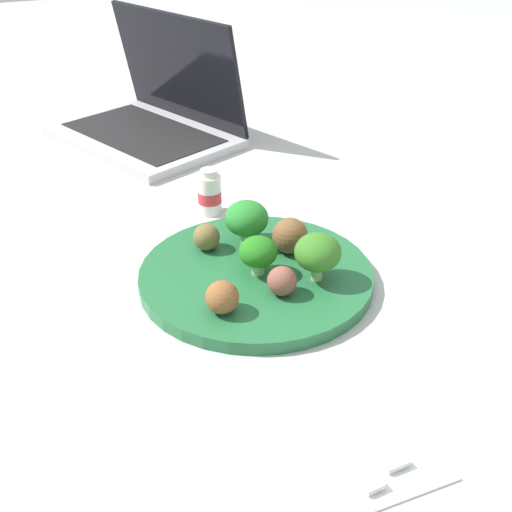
% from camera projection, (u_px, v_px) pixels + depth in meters
% --- Properties ---
extents(ground_plane, '(4.00, 4.00, 0.00)m').
position_uv_depth(ground_plane, '(256.00, 282.00, 0.80)').
color(ground_plane, '#B2B2AD').
extents(plate, '(0.28, 0.28, 0.02)m').
position_uv_depth(plate, '(256.00, 276.00, 0.80)').
color(plate, '#236638').
rests_on(plate, ground_plane).
extents(broccoli_floret_back_left, '(0.05, 0.05, 0.06)m').
position_uv_depth(broccoli_floret_back_left, '(318.00, 253.00, 0.76)').
color(broccoli_floret_back_left, '#91BD74').
rests_on(broccoli_floret_back_left, plate).
extents(broccoli_floret_mid_left, '(0.06, 0.06, 0.06)m').
position_uv_depth(broccoli_floret_mid_left, '(247.00, 219.00, 0.83)').
color(broccoli_floret_mid_left, '#95B881').
rests_on(broccoli_floret_mid_left, plate).
extents(broccoli_floret_front_left, '(0.05, 0.05, 0.05)m').
position_uv_depth(broccoli_floret_front_left, '(255.00, 253.00, 0.77)').
color(broccoli_floret_front_left, '#94BF82').
rests_on(broccoli_floret_front_left, plate).
extents(meatball_front_right, '(0.04, 0.04, 0.04)m').
position_uv_depth(meatball_front_right, '(290.00, 236.00, 0.82)').
color(meatball_front_right, brown).
rests_on(meatball_front_right, plate).
extents(meatball_mid_right, '(0.04, 0.04, 0.04)m').
position_uv_depth(meatball_mid_right, '(222.00, 297.00, 0.71)').
color(meatball_mid_right, brown).
rests_on(meatball_mid_right, plate).
extents(meatball_mid_left, '(0.03, 0.03, 0.03)m').
position_uv_depth(meatball_mid_left, '(282.00, 281.00, 0.74)').
color(meatball_mid_left, brown).
rests_on(meatball_mid_left, plate).
extents(meatball_back_right, '(0.03, 0.03, 0.03)m').
position_uv_depth(meatball_back_right, '(207.00, 237.00, 0.83)').
color(meatball_back_right, brown).
rests_on(meatball_back_right, plate).
extents(napkin, '(0.17, 0.12, 0.01)m').
position_uv_depth(napkin, '(346.00, 429.00, 0.59)').
color(napkin, white).
rests_on(napkin, ground_plane).
extents(fork, '(0.12, 0.02, 0.01)m').
position_uv_depth(fork, '(369.00, 425.00, 0.59)').
color(fork, silver).
rests_on(fork, napkin).
extents(knife, '(0.15, 0.03, 0.01)m').
position_uv_depth(knife, '(333.00, 436.00, 0.58)').
color(knife, silver).
rests_on(knife, napkin).
extents(yogurt_bottle, '(0.03, 0.03, 0.07)m').
position_uv_depth(yogurt_bottle, '(210.00, 194.00, 0.94)').
color(yogurt_bottle, white).
rests_on(yogurt_bottle, ground_plane).
extents(laptop, '(0.38, 0.33, 0.21)m').
position_uv_depth(laptop, '(153.00, 116.00, 1.19)').
color(laptop, '#BABABA').
rests_on(laptop, ground_plane).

